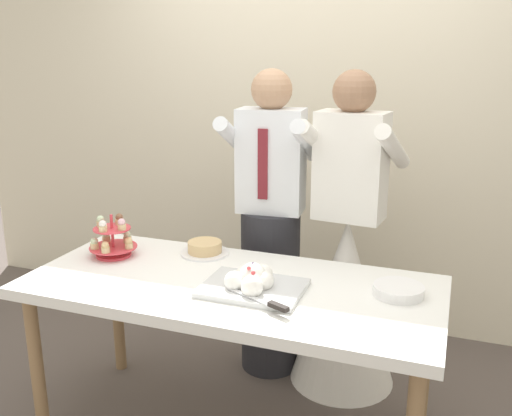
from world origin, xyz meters
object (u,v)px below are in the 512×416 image
Objects in this scene: dessert_table at (231,298)px; cupcake_stand at (113,240)px; plate_stack at (398,290)px; round_cake at (205,248)px; person_bride at (346,280)px; main_cake_tray at (253,282)px; person_groom at (270,241)px.

cupcake_stand reaches higher than dessert_table.
round_cake is at bearing 169.86° from plate_stack.
person_bride is (-0.32, 0.54, -0.21)m from plate_stack.
cupcake_stand is 0.96× the size of round_cake.
round_cake is at bearing 132.40° from dessert_table.
cupcake_stand is 0.14× the size of person_bride.
cupcake_stand reaches higher than round_cake.
dessert_table is 8.56× the size of plate_stack.
dessert_table is 0.69m from cupcake_stand.
plate_stack is 0.13× the size of person_bride.
plate_stack is 0.88× the size of round_cake.
plate_stack is at bearing -10.14° from round_cake.
dessert_table is 7.50× the size of round_cake.
round_cake is at bearing 23.82° from cupcake_stand.
person_bride is (0.38, 0.65, -0.12)m from dessert_table.
main_cake_tray is 0.72m from person_groom.
main_cake_tray reaches higher than dessert_table.
person_groom reaches higher than cupcake_stand.
cupcake_stand is 0.45m from round_cake.
dessert_table is at bearing 154.11° from main_cake_tray.
dessert_table is at bearing -86.77° from person_groom.
round_cake is (-0.38, 0.34, -0.01)m from main_cake_tray.
plate_stack is at bearing -36.05° from person_groom.
cupcake_stand is 0.84m from person_groom.
person_groom reaches higher than round_cake.
person_bride is (0.64, 0.37, -0.22)m from round_cake.
round_cake reaches higher than dessert_table.
dessert_table is 7.83× the size of cupcake_stand.
round_cake is at bearing -150.16° from person_bride.
main_cake_tray is 0.60m from plate_stack.
person_bride is (1.04, 0.54, -0.28)m from cupcake_stand.
plate_stack is (0.70, 0.11, 0.10)m from dessert_table.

